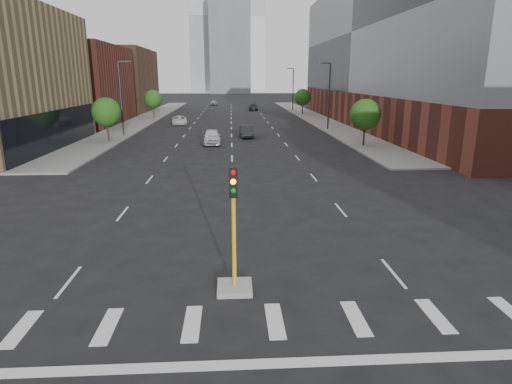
{
  "coord_description": "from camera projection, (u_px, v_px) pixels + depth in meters",
  "views": [
    {
      "loc": [
        -0.04,
        -4.47,
        7.16
      ],
      "look_at": [
        0.96,
        12.81,
        2.5
      ],
      "focal_mm": 30.0,
      "sensor_mm": 36.0,
      "label": 1
    }
  ],
  "objects": [
    {
      "name": "sidewalk_left_far",
      "position": [
        148.0,
        118.0,
        76.65
      ],
      "size": [
        5.0,
        92.0,
        0.15
      ],
      "primitive_type": "cube",
      "color": "gray",
      "rests_on": "ground"
    },
    {
      "name": "sidewalk_right_far",
      "position": [
        313.0,
        117.0,
        78.33
      ],
      "size": [
        5.0,
        92.0,
        0.15
      ],
      "primitive_type": "cube",
      "color": "gray",
      "rests_on": "ground"
    },
    {
      "name": "building_left_far_a",
      "position": [
        54.0,
        85.0,
        66.7
      ],
      "size": [
        20.0,
        22.0,
        12.0
      ],
      "primitive_type": "cube",
      "color": "brown",
      "rests_on": "ground"
    },
    {
      "name": "building_left_far_b",
      "position": [
        102.0,
        80.0,
        91.64
      ],
      "size": [
        20.0,
        24.0,
        13.0
      ],
      "primitive_type": "cube",
      "color": "brown",
      "rests_on": "ground"
    },
    {
      "name": "building_right_main",
      "position": [
        431.0,
        50.0,
        62.81
      ],
      "size": [
        24.0,
        70.0,
        22.0
      ],
      "color": "brown",
      "rests_on": "ground"
    },
    {
      "name": "tower_left",
      "position": [
        213.0,
        18.0,
        208.73
      ],
      "size": [
        22.0,
        22.0,
        70.0
      ],
      "primitive_type": "cube",
      "color": "#B2B7BC",
      "rests_on": "ground"
    },
    {
      "name": "tower_right",
      "position": [
        247.0,
        19.0,
        247.0
      ],
      "size": [
        20.0,
        20.0,
        80.0
      ],
      "primitive_type": "cube",
      "color": "#B2B7BC",
      "rests_on": "ground"
    },
    {
      "name": "tower_mid",
      "position": [
        230.0,
        43.0,
        193.27
      ],
      "size": [
        18.0,
        18.0,
        44.0
      ],
      "primitive_type": "cube",
      "color": "slate",
      "rests_on": "ground"
    },
    {
      "name": "median_traffic_signal",
      "position": [
        234.0,
        265.0,
        14.56
      ],
      "size": [
        1.2,
        1.2,
        4.4
      ],
      "color": "#999993",
      "rests_on": "ground"
    },
    {
      "name": "streetlight_right_a",
      "position": [
        329.0,
        93.0,
        58.65
      ],
      "size": [
        1.6,
        0.22,
        9.07
      ],
      "color": "#2D2D30",
      "rests_on": "ground"
    },
    {
      "name": "streetlight_right_b",
      "position": [
        293.0,
        88.0,
        92.39
      ],
      "size": [
        1.6,
        0.22,
        9.07
      ],
      "color": "#2D2D30",
      "rests_on": "ground"
    },
    {
      "name": "streetlight_left",
      "position": [
        121.0,
        95.0,
        52.32
      ],
      "size": [
        1.6,
        0.22,
        9.07
      ],
      "color": "#2D2D30",
      "rests_on": "ground"
    },
    {
      "name": "tree_left_near",
      "position": [
        106.0,
        112.0,
        47.89
      ],
      "size": [
        3.2,
        3.2,
        4.85
      ],
      "color": "#382619",
      "rests_on": "ground"
    },
    {
      "name": "tree_left_far",
      "position": [
        153.0,
        99.0,
        76.81
      ],
      "size": [
        3.2,
        3.2,
        4.85
      ],
      "color": "#382619",
      "rests_on": "ground"
    },
    {
      "name": "tree_right_near",
      "position": [
        365.0,
        114.0,
        44.64
      ],
      "size": [
        3.2,
        3.2,
        4.85
      ],
      "color": "#382619",
      "rests_on": "ground"
    },
    {
      "name": "tree_right_far",
      "position": [
        303.0,
        97.0,
        83.2
      ],
      "size": [
        3.2,
        3.2,
        4.85
      ],
      "color": "#382619",
      "rests_on": "ground"
    },
    {
      "name": "car_near_left",
      "position": [
        212.0,
        137.0,
        47.11
      ],
      "size": [
        2.12,
        4.89,
        1.64
      ],
      "primitive_type": "imported",
      "rotation": [
        0.0,
        0.0,
        0.04
      ],
      "color": "silver",
      "rests_on": "ground"
    },
    {
      "name": "car_mid_right",
      "position": [
        246.0,
        131.0,
        52.46
      ],
      "size": [
        1.69,
        4.47,
        1.46
      ],
      "primitive_type": "imported",
      "rotation": [
        0.0,
        0.0,
        0.03
      ],
      "color": "#212227",
      "rests_on": "ground"
    },
    {
      "name": "car_far_left",
      "position": [
        179.0,
        120.0,
        66.62
      ],
      "size": [
        2.85,
        5.12,
        1.35
      ],
      "primitive_type": "imported",
      "rotation": [
        0.0,
        0.0,
        0.13
      ],
      "color": "silver",
      "rests_on": "ground"
    },
    {
      "name": "car_deep_right",
      "position": [
        253.0,
        107.0,
        94.84
      ],
      "size": [
        2.21,
        5.0,
        1.43
      ],
      "primitive_type": "imported",
      "rotation": [
        0.0,
        0.0,
        -0.04
      ],
      "color": "black",
      "rests_on": "ground"
    },
    {
      "name": "car_distant",
      "position": [
        214.0,
        103.0,
        112.0
      ],
      "size": [
        1.91,
        4.25,
        1.42
      ],
      "primitive_type": "imported",
      "rotation": [
        0.0,
        0.0,
        -0.06
      ],
      "color": "#9E9EA2",
      "rests_on": "ground"
    }
  ]
}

